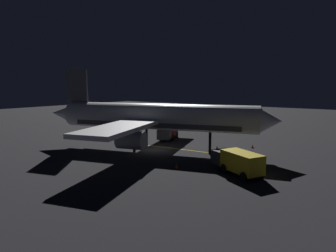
{
  "coord_description": "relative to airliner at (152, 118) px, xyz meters",
  "views": [
    {
      "loc": [
        31.34,
        24.12,
        8.91
      ],
      "look_at": [
        0.0,
        2.0,
        3.5
      ],
      "focal_mm": 30.9,
      "sensor_mm": 36.0,
      "label": 1
    }
  ],
  "objects": [
    {
      "name": "ground_plane",
      "position": [
        -0.16,
        0.55,
        -4.56
      ],
      "size": [
        180.0,
        180.0,
        0.2
      ],
      "primitive_type": "cube",
      "color": "#242427"
    },
    {
      "name": "baggage_truck",
      "position": [
        3.94,
        14.06,
        -3.23
      ],
      "size": [
        4.71,
        6.37,
        2.35
      ],
      "color": "gold",
      "rests_on": "ground_plane"
    },
    {
      "name": "airliner",
      "position": [
        0.0,
        0.0,
        0.0
      ],
      "size": [
        29.46,
        33.21,
        11.3
      ],
      "color": "white",
      "rests_on": "ground_plane"
    },
    {
      "name": "traffic_cone_under_wing",
      "position": [
        -5.33,
        7.36,
        -4.21
      ],
      "size": [
        0.5,
        0.5,
        0.55
      ],
      "color": "#EA590F",
      "rests_on": "ground_plane"
    },
    {
      "name": "traffic_cone_near_left",
      "position": [
        5.89,
        7.96,
        -4.21
      ],
      "size": [
        0.5,
        0.5,
        0.55
      ],
      "color": "#EA590F",
      "rests_on": "ground_plane"
    },
    {
      "name": "apron_guide_stripe",
      "position": [
        -2.44,
        4.55,
        -4.45
      ],
      "size": [
        2.13,
        18.58,
        0.01
      ],
      "primitive_type": "cube",
      "rotation": [
        0.0,
        0.0,
        0.1
      ],
      "color": "gold",
      "rests_on": "ground_plane"
    },
    {
      "name": "traffic_cone_near_right",
      "position": [
        -9.02,
        11.15,
        -4.21
      ],
      "size": [
        0.5,
        0.5,
        0.55
      ],
      "color": "#EA590F",
      "rests_on": "ground_plane"
    },
    {
      "name": "catering_truck",
      "position": [
        -7.79,
        -2.8,
        -3.16
      ],
      "size": [
        6.82,
        4.3,
        2.51
      ],
      "color": "maroon",
      "rests_on": "ground_plane"
    },
    {
      "name": "ground_crew_worker",
      "position": [
        0.83,
        10.91,
        -3.57
      ],
      "size": [
        0.4,
        0.4,
        1.74
      ],
      "color": "black",
      "rests_on": "ground_plane"
    }
  ]
}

